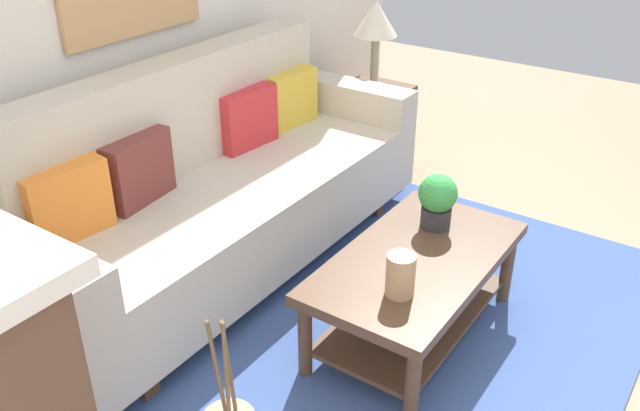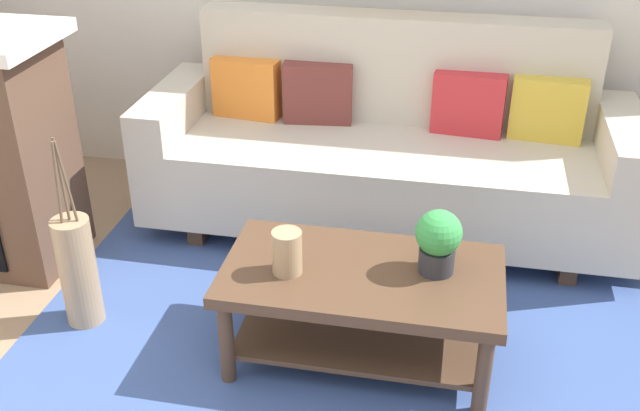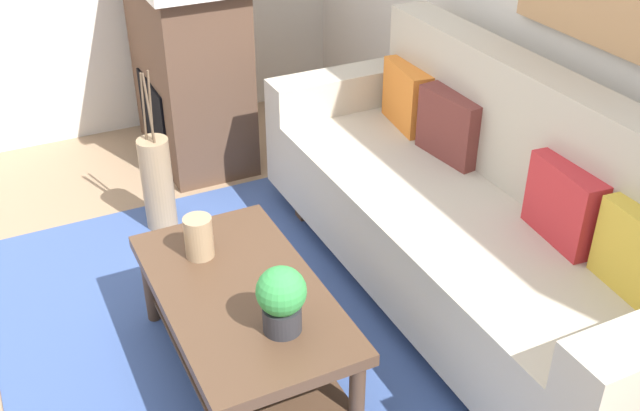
# 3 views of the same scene
# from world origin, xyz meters

# --- Properties ---
(ground_plane) EXTENTS (8.95, 8.95, 0.00)m
(ground_plane) POSITION_xyz_m (0.00, 0.00, 0.00)
(ground_plane) COLOR #9E7F60
(area_rug) EXTENTS (2.82, 2.00, 0.01)m
(area_rug) POSITION_xyz_m (0.00, 0.50, 0.01)
(area_rug) COLOR #3D5693
(area_rug) RESTS_ON ground_plane
(couch) EXTENTS (2.45, 0.84, 1.08)m
(couch) POSITION_xyz_m (0.01, 1.54, 0.43)
(couch) COLOR beige
(couch) RESTS_ON ground_plane
(throw_pillow_orange) EXTENTS (0.37, 0.16, 0.32)m
(throw_pillow_orange) POSITION_xyz_m (-0.77, 1.66, 0.68)
(throw_pillow_orange) COLOR orange
(throw_pillow_orange) RESTS_ON couch
(throw_pillow_maroon) EXTENTS (0.37, 0.16, 0.32)m
(throw_pillow_maroon) POSITION_xyz_m (-0.38, 1.66, 0.68)
(throw_pillow_maroon) COLOR brown
(throw_pillow_maroon) RESTS_ON couch
(throw_pillow_crimson) EXTENTS (0.37, 0.15, 0.32)m
(throw_pillow_crimson) POSITION_xyz_m (0.40, 1.66, 0.68)
(throw_pillow_crimson) COLOR red
(throw_pillow_crimson) RESTS_ON couch
(throw_pillow_mustard) EXTENTS (0.37, 0.15, 0.32)m
(throw_pillow_mustard) POSITION_xyz_m (0.79, 1.66, 0.68)
(throw_pillow_mustard) COLOR gold
(throw_pillow_mustard) RESTS_ON couch
(coffee_table) EXTENTS (1.10, 0.60, 0.43)m
(coffee_table) POSITION_xyz_m (0.04, 0.43, 0.31)
(coffee_table) COLOR #513826
(coffee_table) RESTS_ON ground_plane
(tabletop_vase) EXTENTS (0.12, 0.12, 0.18)m
(tabletop_vase) POSITION_xyz_m (-0.24, 0.36, 0.52)
(tabletop_vase) COLOR tan
(tabletop_vase) RESTS_ON coffee_table
(potted_plant_tabletop) EXTENTS (0.18, 0.18, 0.26)m
(potted_plant_tabletop) POSITION_xyz_m (0.32, 0.48, 0.57)
(potted_plant_tabletop) COLOR #2D2D33
(potted_plant_tabletop) RESTS_ON coffee_table
(side_table) EXTENTS (0.44, 0.44, 0.56)m
(side_table) POSITION_xyz_m (1.54, 1.53, 0.28)
(side_table) COLOR #513826
(side_table) RESTS_ON ground_plane
(table_lamp) EXTENTS (0.28, 0.28, 0.57)m
(table_lamp) POSITION_xyz_m (1.54, 1.53, 0.99)
(table_lamp) COLOR gray
(table_lamp) RESTS_ON side_table
(floor_vase_branch_a) EXTENTS (0.05, 0.02, 0.36)m
(floor_vase_branch_a) POSITION_xyz_m (-1.16, 0.42, 0.70)
(floor_vase_branch_a) COLOR brown
(floor_vase_branch_a) RESTS_ON floor_vase
(floor_vase_branch_b) EXTENTS (0.03, 0.03, 0.36)m
(floor_vase_branch_b) POSITION_xyz_m (-1.19, 0.44, 0.70)
(floor_vase_branch_b) COLOR brown
(floor_vase_branch_b) RESTS_ON floor_vase
(floor_vase_branch_c) EXTENTS (0.03, 0.02, 0.36)m
(floor_vase_branch_c) POSITION_xyz_m (-1.19, 0.41, 0.70)
(floor_vase_branch_c) COLOR brown
(floor_vase_branch_c) RESTS_ON floor_vase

